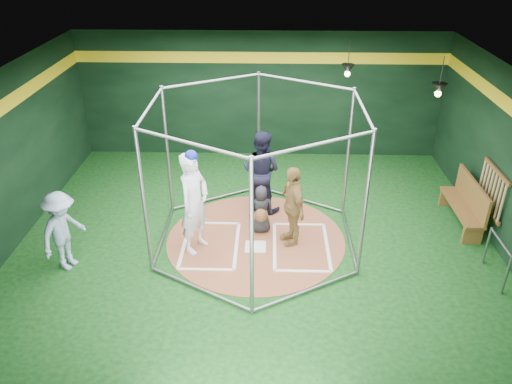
{
  "coord_description": "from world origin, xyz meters",
  "views": [
    {
      "loc": [
        0.26,
        -8.9,
        6.0
      ],
      "look_at": [
        0.0,
        0.1,
        1.1
      ],
      "focal_mm": 35.0,
      "sensor_mm": 36.0,
      "label": 1
    }
  ],
  "objects_px": {
    "batter_figure": "(194,202)",
    "umpire": "(261,171)",
    "dugout_bench": "(466,202)",
    "visitor_leopard": "(292,206)"
  },
  "relations": [
    {
      "from": "umpire",
      "to": "visitor_leopard",
      "type": "bearing_deg",
      "value": 140.27
    },
    {
      "from": "visitor_leopard",
      "to": "umpire",
      "type": "distance_m",
      "value": 1.53
    },
    {
      "from": "visitor_leopard",
      "to": "dugout_bench",
      "type": "bearing_deg",
      "value": 82.86
    },
    {
      "from": "batter_figure",
      "to": "umpire",
      "type": "xyz_separation_m",
      "value": [
        1.29,
        1.68,
        -0.12
      ]
    },
    {
      "from": "batter_figure",
      "to": "dugout_bench",
      "type": "height_order",
      "value": "batter_figure"
    },
    {
      "from": "umpire",
      "to": "dugout_bench",
      "type": "xyz_separation_m",
      "value": [
        4.55,
        -0.53,
        -0.44
      ]
    },
    {
      "from": "batter_figure",
      "to": "umpire",
      "type": "distance_m",
      "value": 2.12
    },
    {
      "from": "batter_figure",
      "to": "umpire",
      "type": "height_order",
      "value": "batter_figure"
    },
    {
      "from": "batter_figure",
      "to": "visitor_leopard",
      "type": "relative_size",
      "value": 1.27
    },
    {
      "from": "batter_figure",
      "to": "visitor_leopard",
      "type": "bearing_deg",
      "value": 8.92
    }
  ]
}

